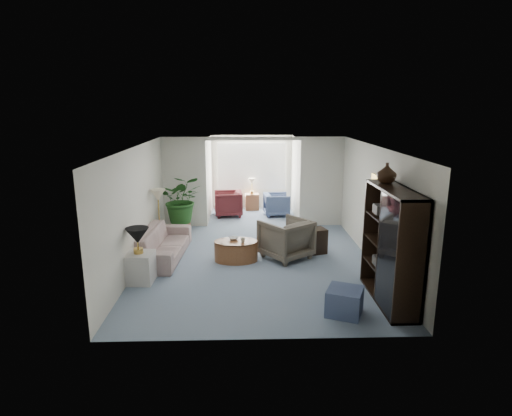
{
  "coord_description": "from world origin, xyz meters",
  "views": [
    {
      "loc": [
        -0.28,
        -8.54,
        3.31
      ],
      "look_at": [
        0.0,
        0.6,
        1.1
      ],
      "focal_mm": 29.71,
      "sensor_mm": 36.0,
      "label": 1
    }
  ],
  "objects_px": {
    "ottoman": "(345,301)",
    "plant_pot": "(183,228)",
    "coffee_bowl": "(234,238)",
    "entertainment_cabinet": "(391,246)",
    "floor_lamp": "(158,195)",
    "framed_picture": "(377,187)",
    "wingback_chair": "(286,239)",
    "sofa": "(163,243)",
    "side_table_dark": "(315,241)",
    "sunroom_chair_blue": "(277,204)",
    "end_table": "(140,268)",
    "coffee_cup": "(243,240)",
    "sunroom_table": "(252,202)",
    "coffee_table": "(236,251)",
    "sunroom_chair_maroon": "(228,204)",
    "table_lamp": "(137,236)",
    "cabinet_urn": "(387,173)"
  },
  "relations": [
    {
      "from": "coffee_cup",
      "to": "entertainment_cabinet",
      "type": "distance_m",
      "value": 3.22
    },
    {
      "from": "sunroom_chair_blue",
      "to": "wingback_chair",
      "type": "bearing_deg",
      "value": 174.08
    },
    {
      "from": "framed_picture",
      "to": "wingback_chair",
      "type": "xyz_separation_m",
      "value": [
        -1.8,
        0.51,
        -1.26
      ]
    },
    {
      "from": "framed_picture",
      "to": "entertainment_cabinet",
      "type": "bearing_deg",
      "value": -97.79
    },
    {
      "from": "coffee_bowl",
      "to": "sunroom_table",
      "type": "relative_size",
      "value": 0.42
    },
    {
      "from": "framed_picture",
      "to": "sunroom_table",
      "type": "bearing_deg",
      "value": 116.11
    },
    {
      "from": "floor_lamp",
      "to": "sofa",
      "type": "bearing_deg",
      "value": -75.45
    },
    {
      "from": "wingback_chair",
      "to": "sunroom_table",
      "type": "bearing_deg",
      "value": -118.15
    },
    {
      "from": "sunroom_chair_maroon",
      "to": "ottoman",
      "type": "bearing_deg",
      "value": 13.58
    },
    {
      "from": "end_table",
      "to": "sunroom_table",
      "type": "distance_m",
      "value": 6.21
    },
    {
      "from": "ottoman",
      "to": "plant_pot",
      "type": "height_order",
      "value": "ottoman"
    },
    {
      "from": "table_lamp",
      "to": "sunroom_chair_blue",
      "type": "bearing_deg",
      "value": 58.89
    },
    {
      "from": "ottoman",
      "to": "cabinet_urn",
      "type": "bearing_deg",
      "value": 48.14
    },
    {
      "from": "table_lamp",
      "to": "side_table_dark",
      "type": "bearing_deg",
      "value": 23.19
    },
    {
      "from": "end_table",
      "to": "sunroom_chair_maroon",
      "type": "bearing_deg",
      "value": 73.04
    },
    {
      "from": "end_table",
      "to": "side_table_dark",
      "type": "distance_m",
      "value": 3.96
    },
    {
      "from": "end_table",
      "to": "sunroom_chair_maroon",
      "type": "height_order",
      "value": "sunroom_chair_maroon"
    },
    {
      "from": "coffee_table",
      "to": "ottoman",
      "type": "distance_m",
      "value": 3.09
    },
    {
      "from": "wingback_chair",
      "to": "sofa",
      "type": "bearing_deg",
      "value": -38.34
    },
    {
      "from": "coffee_cup",
      "to": "sunroom_table",
      "type": "xyz_separation_m",
      "value": [
        0.3,
        4.78,
        -0.23
      ]
    },
    {
      "from": "side_table_dark",
      "to": "sunroom_chair_blue",
      "type": "height_order",
      "value": "sunroom_chair_blue"
    },
    {
      "from": "sofa",
      "to": "coffee_cup",
      "type": "height_order",
      "value": "sofa"
    },
    {
      "from": "coffee_table",
      "to": "side_table_dark",
      "type": "bearing_deg",
      "value": 14.34
    },
    {
      "from": "cabinet_urn",
      "to": "ottoman",
      "type": "distance_m",
      "value": 2.35
    },
    {
      "from": "plant_pot",
      "to": "floor_lamp",
      "type": "bearing_deg",
      "value": -115.82
    },
    {
      "from": "plant_pot",
      "to": "sunroom_chair_blue",
      "type": "height_order",
      "value": "sunroom_chair_blue"
    },
    {
      "from": "sofa",
      "to": "coffee_bowl",
      "type": "relative_size",
      "value": 10.21
    },
    {
      "from": "plant_pot",
      "to": "sunroom_chair_maroon",
      "type": "distance_m",
      "value": 2.23
    },
    {
      "from": "framed_picture",
      "to": "side_table_dark",
      "type": "xyz_separation_m",
      "value": [
        -1.1,
        0.81,
        -1.41
      ]
    },
    {
      "from": "sofa",
      "to": "sunroom_chair_maroon",
      "type": "relative_size",
      "value": 2.65
    },
    {
      "from": "coffee_bowl",
      "to": "sunroom_chair_blue",
      "type": "distance_m",
      "value": 4.03
    },
    {
      "from": "sunroom_chair_blue",
      "to": "ottoman",
      "type": "bearing_deg",
      "value": -179.17
    },
    {
      "from": "entertainment_cabinet",
      "to": "sunroom_table",
      "type": "bearing_deg",
      "value": 108.41
    },
    {
      "from": "coffee_bowl",
      "to": "entertainment_cabinet",
      "type": "relative_size",
      "value": 0.11
    },
    {
      "from": "framed_picture",
      "to": "coffee_bowl",
      "type": "relative_size",
      "value": 2.28
    },
    {
      "from": "coffee_table",
      "to": "cabinet_urn",
      "type": "bearing_deg",
      "value": -29.67
    },
    {
      "from": "coffee_bowl",
      "to": "sunroom_chair_maroon",
      "type": "height_order",
      "value": "sunroom_chair_maroon"
    },
    {
      "from": "sunroom_chair_blue",
      "to": "end_table",
      "type": "bearing_deg",
      "value": 144.34
    },
    {
      "from": "sofa",
      "to": "plant_pot",
      "type": "bearing_deg",
      "value": -3.12
    },
    {
      "from": "sofa",
      "to": "side_table_dark",
      "type": "distance_m",
      "value": 3.45
    },
    {
      "from": "side_table_dark",
      "to": "wingback_chair",
      "type": "bearing_deg",
      "value": -156.8
    },
    {
      "from": "wingback_chair",
      "to": "end_table",
      "type": "bearing_deg",
      "value": -13.27
    },
    {
      "from": "coffee_table",
      "to": "wingback_chair",
      "type": "height_order",
      "value": "wingback_chair"
    },
    {
      "from": "cabinet_urn",
      "to": "wingback_chair",
      "type": "bearing_deg",
      "value": 132.94
    },
    {
      "from": "coffee_cup",
      "to": "ottoman",
      "type": "xyz_separation_m",
      "value": [
        1.65,
        -2.4,
        -0.28
      ]
    },
    {
      "from": "table_lamp",
      "to": "coffee_table",
      "type": "bearing_deg",
      "value": 30.91
    },
    {
      "from": "coffee_cup",
      "to": "wingback_chair",
      "type": "distance_m",
      "value": 0.99
    },
    {
      "from": "sofa",
      "to": "table_lamp",
      "type": "relative_size",
      "value": 5.09
    },
    {
      "from": "sofa",
      "to": "floor_lamp",
      "type": "relative_size",
      "value": 6.23
    },
    {
      "from": "coffee_cup",
      "to": "ottoman",
      "type": "relative_size",
      "value": 0.19
    }
  ]
}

